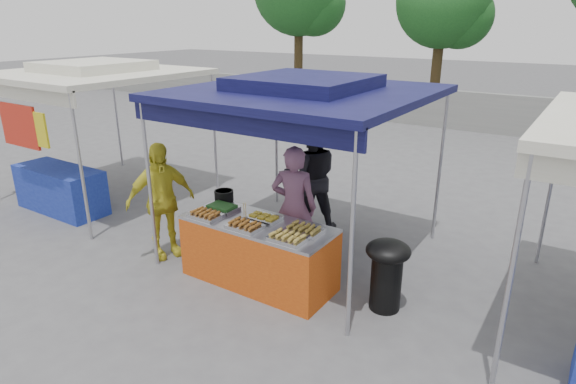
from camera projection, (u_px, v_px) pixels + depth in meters
The scene contains 21 objects.
ground_plane at pixel (264, 278), 6.45m from camera, with size 80.00×80.00×0.00m, color #515053.
back_wall at pixel (472, 112), 14.91m from camera, with size 40.00×0.25×1.20m, color slate.
main_canopy at pixel (303, 91), 6.42m from camera, with size 3.20×3.20×2.57m.
neighbor_stall_left at pixel (80, 118), 8.69m from camera, with size 3.20×3.20×2.57m.
tree_1 at pixel (447, 5), 16.53m from camera, with size 3.31×3.21×5.52m.
vendor_table at pixel (258, 252), 6.23m from camera, with size 2.00×0.80×0.85m.
food_tray_fl at pixel (206, 215), 6.23m from camera, with size 0.42×0.30×0.07m.
food_tray_fm at pixel (245, 226), 5.90m from camera, with size 0.42×0.30×0.07m.
food_tray_fr at pixel (288, 238), 5.57m from camera, with size 0.42×0.30×0.07m.
food_tray_bl at pixel (222, 208), 6.47m from camera, with size 0.42×0.30×0.07m.
food_tray_bm at pixel (264, 218), 6.15m from camera, with size 0.42×0.30×0.07m.
food_tray_br at pixel (305, 230), 5.79m from camera, with size 0.42×0.30×0.07m.
cooking_pot at pixel (224, 196), 6.78m from camera, with size 0.27×0.27×0.16m, color black.
skewer_cup at pixel (245, 220), 6.06m from camera, with size 0.07×0.07×0.09m, color #A8A8AF.
wok_burner at pixel (387, 269), 5.62m from camera, with size 0.53×0.53×0.88m.
crate_left at pixel (271, 245), 7.08m from camera, with size 0.49×0.34×0.29m, color navy.
crate_right at pixel (299, 256), 6.73m from camera, with size 0.49×0.34×0.29m, color navy.
crate_stacked at pixel (299, 238), 6.64m from camera, with size 0.47×0.33×0.28m, color navy.
vendor_woman at pixel (294, 207), 6.56m from camera, with size 0.63×0.41×1.72m, color #7B4E6C.
helper_man at pixel (311, 177), 7.66m from camera, with size 0.88×0.69×1.82m, color black.
customer_person at pixel (161, 201), 6.82m from camera, with size 0.99×0.41×1.70m, color gold.
Camera 1 is at (3.40, -4.57, 3.26)m, focal length 30.00 mm.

